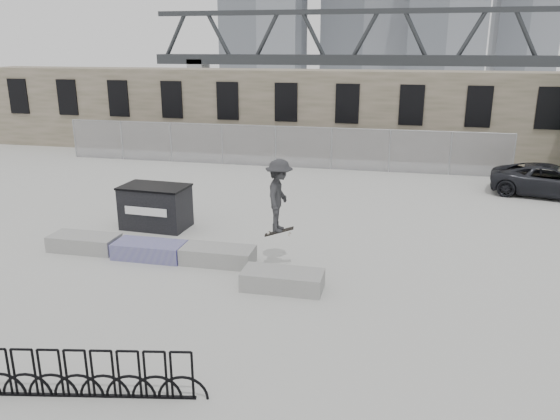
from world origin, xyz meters
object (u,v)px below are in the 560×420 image
object	(u,v)px
planter_center_left	(150,249)
planter_offset	(283,279)
planter_center_right	(218,255)
bike_rack	(64,374)
skateboarder	(279,196)
planter_far_left	(84,242)
suv	(551,181)
dumpster	(156,207)

from	to	relation	value
planter_center_left	planter_offset	bearing A→B (deg)	-16.07
planter_center_left	planter_center_right	size ratio (longest dim) A/B	1.00
bike_rack	skateboarder	distance (m)	6.98
planter_far_left	planter_offset	distance (m)	6.39
planter_far_left	planter_center_right	distance (m)	4.16
planter_offset	skateboarder	xyz separation A→B (m)	(-0.39, 1.36, 1.75)
planter_center_right	suv	size ratio (longest dim) A/B	0.44
skateboarder	bike_rack	bearing A→B (deg)	158.65
dumpster	skateboarder	size ratio (longest dim) A/B	1.06
suv	planter_center_right	bearing A→B (deg)	144.68
planter_center_left	dumpster	distance (m)	2.76
dumpster	suv	world-z (taller)	dumpster
suv	planter_center_left	bearing A→B (deg)	139.92
planter_offset	planter_center_right	bearing A→B (deg)	149.64
planter_center_left	skateboarder	distance (m)	4.12
planter_center_left	skateboarder	world-z (taller)	skateboarder
suv	planter_far_left	bearing A→B (deg)	135.34
bike_rack	planter_offset	bearing A→B (deg)	61.68
planter_offset	skateboarder	size ratio (longest dim) A/B	0.95
planter_center_right	suv	bearing A→B (deg)	41.85
planter_far_left	suv	size ratio (longest dim) A/B	0.44
suv	skateboarder	distance (m)	13.06
skateboarder	planter_center_left	bearing A→B (deg)	91.32
skateboarder	planter_center_right	bearing A→B (deg)	93.15
planter_center_left	suv	distance (m)	15.89
bike_rack	suv	distance (m)	19.41
planter_center_right	skateboarder	bearing A→B (deg)	4.55
planter_center_right	bike_rack	distance (m)	6.29
planter_center_left	suv	bearing A→B (deg)	37.10
planter_center_left	suv	xyz separation A→B (m)	(12.67, 9.58, 0.38)
planter_center_right	dumpster	bearing A→B (deg)	140.00
planter_center_right	bike_rack	size ratio (longest dim) A/B	0.41
planter_center_right	dumpster	world-z (taller)	dumpster
planter_center_left	dumpster	xyz separation A→B (m)	(-0.97, 2.55, 0.46)
planter_far_left	planter_center_right	world-z (taller)	same
planter_far_left	dumpster	distance (m)	2.71
dumpster	planter_offset	bearing A→B (deg)	-32.77
planter_center_right	planter_offset	world-z (taller)	same
suv	skateboarder	bearing A→B (deg)	149.25
planter_center_left	planter_center_right	distance (m)	2.02
planter_far_left	dumpster	world-z (taller)	dumpster
planter_far_left	bike_rack	distance (m)	7.28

